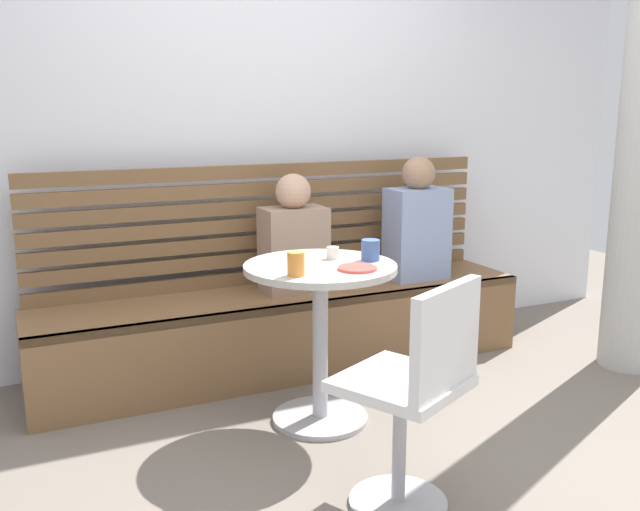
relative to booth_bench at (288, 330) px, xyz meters
The scene contains 12 objects.
ground 1.22m from the booth_bench, 90.00° to the right, with size 8.00×8.00×0.00m, color #70665B.
back_wall 1.31m from the booth_bench, 90.00° to the left, with size 5.20×0.10×2.90m, color silver.
booth_bench is the anchor object (origin of this frame).
booth_backrest 0.61m from the booth_bench, 90.00° to the left, with size 2.65×0.04×0.67m.
cafe_table 0.73m from the booth_bench, 99.71° to the right, with size 0.68×0.68×0.74m.
white_chair 1.49m from the booth_bench, 94.72° to the right, with size 0.54×0.54×0.85m.
person_adult 0.96m from the booth_bench, ahead, with size 0.34×0.22×0.70m.
person_child_left 0.50m from the booth_bench, 19.45° to the left, with size 0.34×0.22×0.63m.
cup_espresso_small 0.80m from the booth_bench, 91.33° to the right, with size 0.06×0.06×0.06m, color silver.
cup_tumbler_orange 1.03m from the booth_bench, 109.84° to the right, with size 0.07×0.07×0.10m, color orange.
cup_mug_blue 0.90m from the booth_bench, 79.69° to the right, with size 0.08×0.08×0.10m, color #3D5B9E.
plate_small 0.98m from the booth_bench, 90.87° to the right, with size 0.17×0.17×0.01m, color #DB4C42.
Camera 1 is at (-1.38, -2.19, 1.43)m, focal length 39.27 mm.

